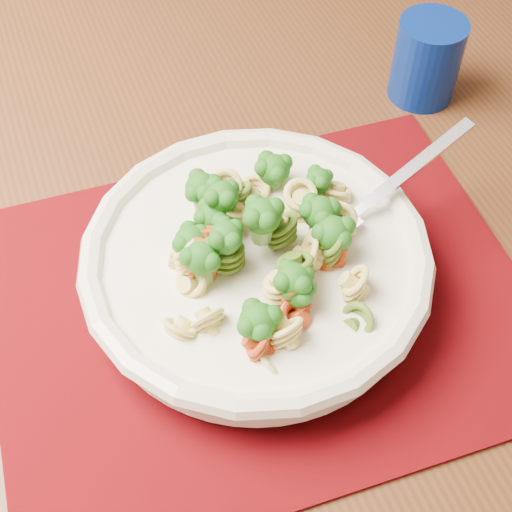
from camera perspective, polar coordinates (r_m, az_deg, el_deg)
dining_table at (r=0.70m, az=0.27°, el=-4.60°), size 1.62×1.18×0.76m
placemat at (r=0.59m, az=0.44°, el=-3.75°), size 0.50×0.42×0.00m
pasta_bowl at (r=0.57m, az=-0.00°, el=-0.52°), size 0.28×0.28×0.05m
pasta_broccoli_heap at (r=0.56m, az=0.00°, el=0.37°), size 0.24×0.24×0.06m
fork at (r=0.58m, az=6.98°, el=2.60°), size 0.18×0.03×0.08m
tumbler at (r=0.76m, az=13.50°, el=15.02°), size 0.07×0.07×0.08m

